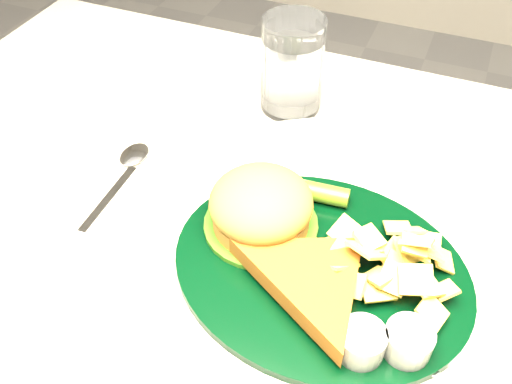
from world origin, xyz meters
The scene contains 6 objects.
table centered at (0.00, 0.00, 0.38)m, with size 1.20×0.80×0.75m, color #A8A498, non-canonical shape.
dinner_plate centered at (0.06, -0.04, 0.79)m, with size 0.33×0.27×0.07m, color black, non-canonical shape.
water_glass centered at (-0.08, 0.23, 0.82)m, with size 0.09×0.09×0.14m, color white.
fork_napkin centered at (0.17, -0.06, 0.76)m, with size 0.12×0.15×0.01m, color white, non-canonical shape.
spoon centered at (-0.21, -0.04, 0.76)m, with size 0.04×0.16×0.01m, color silver, non-canonical shape.
wrapped_straw centered at (-0.06, 0.19, 0.75)m, with size 0.20×0.07×0.01m, color white, non-canonical shape.
Camera 1 is at (0.14, -0.42, 1.24)m, focal length 40.00 mm.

